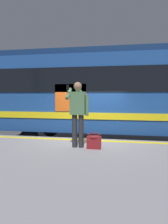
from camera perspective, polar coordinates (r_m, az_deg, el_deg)
name	(u,v)px	position (r m, az deg, el deg)	size (l,w,h in m)	color
ground_plane	(86,165)	(6.69, 0.71, -15.58)	(24.58, 24.58, 0.00)	#3D3D3F
platform	(69,183)	(4.42, -4.36, -20.25)	(14.99, 4.63, 0.93)	gray
safety_line	(85,140)	(6.13, 0.27, -8.37)	(14.69, 0.16, 0.01)	yellow
track_rail_near	(92,151)	(8.05, 2.40, -11.41)	(19.49, 0.08, 0.16)	slate
track_rail_far	(96,142)	(9.43, 3.54, -8.98)	(19.49, 0.08, 0.16)	slate
train_carriage	(127,92)	(8.39, 12.73, 5.93)	(12.00, 3.12, 3.94)	#1E478C
passenger	(78,109)	(5.19, -1.82, 0.92)	(0.57, 0.55, 1.77)	#262628
handbag	(94,142)	(5.18, 3.00, -8.85)	(0.38, 0.34, 0.39)	maroon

